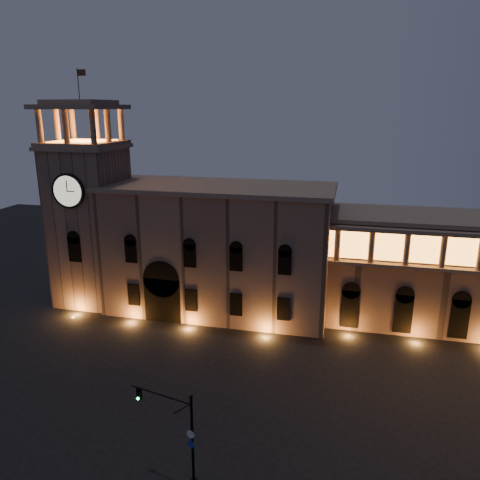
{
  "coord_description": "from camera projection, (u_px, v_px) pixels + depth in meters",
  "views": [
    {
      "loc": [
        14.93,
        -36.98,
        27.39
      ],
      "look_at": [
        2.48,
        16.0,
        11.97
      ],
      "focal_mm": 35.0,
      "sensor_mm": 36.0,
      "label": 1
    }
  ],
  "objects": [
    {
      "name": "government_building",
      "position": [
        218.0,
        249.0,
        63.99
      ],
      "size": [
        30.8,
        12.8,
        17.6
      ],
      "color": "#7E6152",
      "rests_on": "ground"
    },
    {
      "name": "traffic_light",
      "position": [
        181.0,
        435.0,
        34.64
      ],
      "size": [
        5.49,
        1.57,
        7.7
      ],
      "rotation": [
        0.0,
        0.0,
        -0.23
      ],
      "color": "black",
      "rests_on": "ground"
    },
    {
      "name": "ground",
      "position": [
        178.0,
        400.0,
        45.39
      ],
      "size": [
        160.0,
        160.0,
        0.0
      ],
      "primitive_type": "plane",
      "color": "black",
      "rests_on": "ground"
    },
    {
      "name": "clock_tower",
      "position": [
        90.0,
        217.0,
        66.14
      ],
      "size": [
        9.8,
        9.8,
        32.4
      ],
      "color": "#7E6152",
      "rests_on": "ground"
    }
  ]
}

